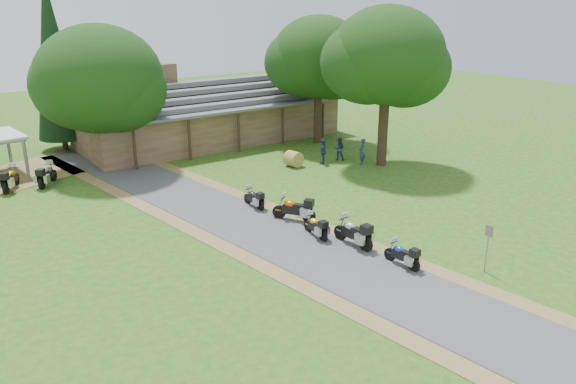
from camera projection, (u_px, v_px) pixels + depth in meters
ground at (351, 270)px, 23.77m from camera, size 120.00×120.00×0.00m
driveway at (287, 241)px, 26.59m from camera, size 51.95×51.95×0.00m
lodge at (210, 110)px, 44.76m from camera, size 21.40×9.40×4.90m
motorcycle_row_a at (402, 254)px, 23.98m from camera, size 0.65×1.71×1.15m
motorcycle_row_b at (353, 231)px, 25.93m from camera, size 0.83×2.14×1.44m
motorcycle_row_c at (316, 225)px, 26.94m from camera, size 0.70×1.73×1.16m
motorcycle_row_d at (294, 208)px, 28.85m from camera, size 1.72×2.09×1.41m
motorcycle_row_e at (254, 197)px, 30.76m from camera, size 0.56×1.68×1.15m
motorcycle_carport_a at (10, 178)px, 33.56m from camera, size 1.65×2.19×1.45m
motorcycle_carport_b at (47, 174)px, 34.39m from camera, size 1.78×2.06×1.41m
person_a at (362, 149)px, 38.52m from camera, size 0.74×0.72×2.13m
person_b at (339, 147)px, 39.64m from camera, size 0.66×0.65×1.90m
person_c at (323, 149)px, 38.65m from camera, size 0.72×0.73×2.10m
hay_bale at (294, 159)px, 38.25m from camera, size 1.18×1.11×1.06m
sign_post at (487, 249)px, 23.30m from camera, size 0.38×0.06×2.12m
oak_lodge_left at (101, 97)px, 36.65m from camera, size 8.23×8.23×9.62m
oak_lodge_right at (318, 74)px, 42.98m from camera, size 7.30×7.30×10.79m
oak_driveway at (386, 78)px, 36.84m from camera, size 7.53×7.53×11.93m
cedar_near at (54, 64)px, 40.63m from camera, size 3.52×3.52×12.76m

